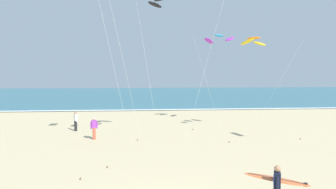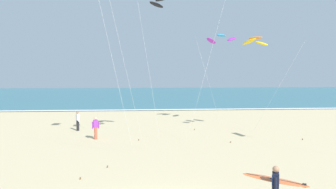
% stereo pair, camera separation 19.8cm
% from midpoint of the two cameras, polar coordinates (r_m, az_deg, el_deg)
% --- Properties ---
extents(ocean_water, '(160.00, 60.00, 0.08)m').
position_cam_midpoint_polar(ocean_water, '(66.30, -4.26, 0.07)').
color(ocean_water, '#336B7A').
rests_on(ocean_water, ground).
extents(shoreline_foam, '(160.00, 0.94, 0.01)m').
position_cam_midpoint_polar(shoreline_foam, '(36.72, -3.78, -3.04)').
color(shoreline_foam, white).
rests_on(shoreline_foam, ocean_water).
extents(surfer_lead, '(2.12, 1.28, 1.71)m').
position_cam_midpoint_polar(surfer_lead, '(10.33, 20.22, -16.30)').
color(surfer_lead, black).
rests_on(surfer_lead, ground).
extents(kite_arc_ivory_mid, '(2.26, 2.46, 9.96)m').
position_cam_midpoint_polar(kite_arc_ivory_mid, '(20.71, -2.29, 18.12)').
color(kite_arc_ivory_mid, black).
rests_on(kite_arc_ivory_mid, ground).
extents(kite_arc_amber_high, '(3.73, 4.16, 7.51)m').
position_cam_midpoint_polar(kite_arc_amber_high, '(23.76, 16.37, 10.08)').
color(kite_arc_amber_high, yellow).
rests_on(kite_arc_amber_high, ground).
extents(kite_arc_cobalt_close, '(4.41, 4.51, 8.25)m').
position_cam_midpoint_polar(kite_arc_cobalt_close, '(27.34, 9.88, 10.86)').
color(kite_arc_cobalt_close, purple).
rests_on(kite_arc_cobalt_close, ground).
extents(bystander_purple_top, '(0.48, 0.28, 1.59)m').
position_cam_midpoint_polar(bystander_purple_top, '(21.03, -14.71, -6.46)').
color(bystander_purple_top, '#D8593F').
rests_on(bystander_purple_top, ground).
extents(bystander_white_top, '(0.34, 0.41, 1.59)m').
position_cam_midpoint_polar(bystander_white_top, '(24.58, -18.08, -5.02)').
color(bystander_white_top, black).
rests_on(bystander_white_top, ground).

